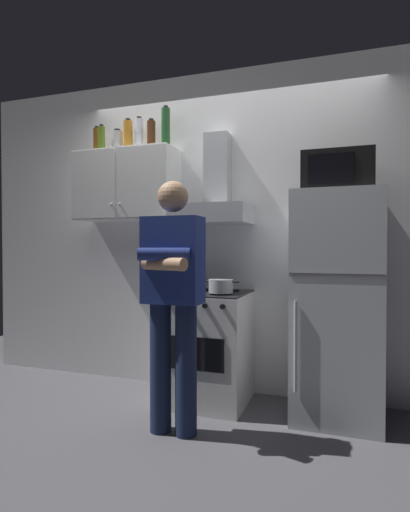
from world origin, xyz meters
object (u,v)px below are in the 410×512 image
Objects in this scene: cooking_pot at (221,286)px; bottle_wine_green at (166,128)px; bottle_rum_dark at (151,135)px; bottle_beer_brown at (97,141)px; person_standing at (173,295)px; bottle_vodka_clear at (139,135)px; bottle_canister_steel at (117,142)px; range_hood at (214,200)px; upper_cabinet at (126,186)px; stove_oven at (209,347)px; bottle_liquor_amber at (128,136)px; microwave at (337,173)px; bottle_olive_oil at (102,139)px; refrigerator at (336,306)px.

bottle_wine_green is at bearing 154.20° from cooking_pot.
bottle_rum_dark is 0.54m from bottle_beer_brown.
person_standing is 5.58× the size of bottle_vodka_clear.
bottle_canister_steel is 0.21m from bottle_beer_brown.
bottle_wine_green is 1.22× the size of bottle_vodka_clear.
range_hood is at bearing 86.09° from person_standing.
upper_cabinet is 2.52× the size of bottle_wine_green.
bottle_liquor_amber is (-0.80, 0.15, 1.75)m from stove_oven.
stove_oven is 2.08m from bottle_beer_brown.
bottle_beer_brown is (-2.07, 0.15, 0.43)m from microwave.
bottle_beer_brown is at bearing 177.75° from range_hood.
person_standing is at bearing -45.37° from bottle_liquor_amber.
upper_cabinet is 3.20× the size of cooking_pot.
bottle_vodka_clear reaches higher than person_standing.
person_standing is at bearing -55.57° from bottle_rum_dark.
person_standing is at bearing -41.83° from bottle_canister_steel.
stove_oven is at bearing 85.28° from person_standing.
bottle_beer_brown is (-1.25, 0.29, 1.25)m from cooking_pot.
range_hood is 1.56× the size of microwave.
bottle_liquor_amber is (-0.10, -0.02, -0.01)m from bottle_vodka_clear.
range_hood is 2.66× the size of bottle_liquor_amber.
bottle_liquor_amber reaches higher than bottle_olive_oil.
microwave is at bearing -4.18° from bottle_beer_brown.
bottle_rum_dark is at bearing 157.95° from cooking_pot.
bottle_wine_green is at bearing 4.64° from bottle_olive_oil.
stove_oven is at bearing -5.93° from bottle_olive_oil.
range_hood is 0.91m from bottle_vodka_clear.
range_hood is 3.08× the size of bottle_olive_oil.
bottle_wine_green is (-0.57, 0.28, 1.30)m from cooking_pot.
upper_cabinet is 1.88× the size of microwave.
upper_cabinet is 3.19× the size of bottle_liquor_amber.
range_hood reaches higher than refrigerator.
bottle_wine_green reaches higher than cooking_pot.
upper_cabinet is at bearing 165.27° from cooking_pot.
bottle_wine_green is 0.69m from bottle_beer_brown.
bottle_liquor_amber is (-0.75, 0.75, 1.28)m from person_standing.
refrigerator is 2.16m from bottle_vodka_clear.
bottle_beer_brown is (-0.32, 0.05, 0.42)m from upper_cabinet.
person_standing is at bearing -62.94° from bottle_wine_green.
bottle_canister_steel reaches higher than upper_cabinet.
range_hood reaches higher than cooking_pot.
bottle_olive_oil is (-1.04, 0.11, 1.73)m from stove_oven.
range_hood is at bearing -1.62° from bottle_liquor_amber.
refrigerator is at bearing -4.69° from bottle_beer_brown.
microwave is at bearing -5.07° from bottle_vodka_clear.
bottle_canister_steel reaches higher than person_standing.
bottle_vodka_clear reaches higher than stove_oven.
person_standing is 6.49× the size of bottle_beer_brown.
bottle_olive_oil is 0.86× the size of bottle_liquor_amber.
bottle_vodka_clear is at bearing 161.00° from cooking_pot.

